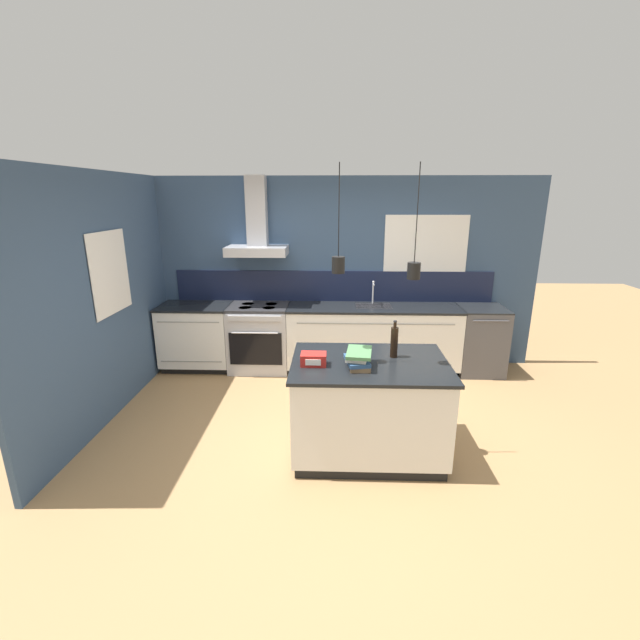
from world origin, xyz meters
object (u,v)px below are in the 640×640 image
at_px(bottle_on_island, 394,342).
at_px(red_supply_box, 314,359).
at_px(dishwasher, 480,340).
at_px(oven_range, 260,338).
at_px(book_stack, 358,358).

xyz_separation_m(bottle_on_island, red_supply_box, (-0.73, -0.22, -0.10)).
bearing_deg(red_supply_box, dishwasher, 43.87).
height_order(dishwasher, bottle_on_island, bottle_on_island).
height_order(oven_range, red_supply_box, red_supply_box).
relative_size(bottle_on_island, red_supply_box, 1.56).
bearing_deg(red_supply_box, book_stack, -3.13).
distance_m(oven_range, dishwasher, 3.02).
height_order(oven_range, bottle_on_island, bottle_on_island).
relative_size(oven_range, dishwasher, 1.00).
xyz_separation_m(bottle_on_island, book_stack, (-0.34, -0.24, -0.08)).
xyz_separation_m(oven_range, red_supply_box, (0.85, -2.08, 0.51)).
xyz_separation_m(oven_range, dishwasher, (3.02, 0.00, 0.00)).
relative_size(dishwasher, red_supply_box, 4.06).
relative_size(dishwasher, bottle_on_island, 2.60).
bearing_deg(oven_range, red_supply_box, -67.70).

